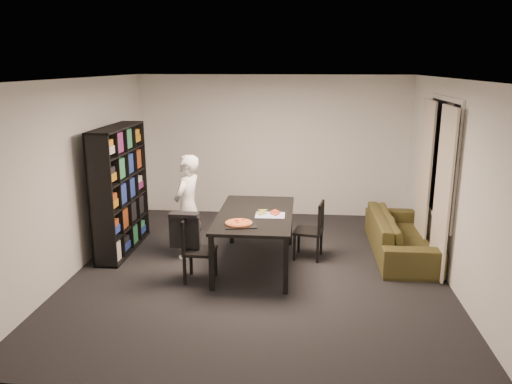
# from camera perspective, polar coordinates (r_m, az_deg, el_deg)

# --- Properties ---
(room) EXTENTS (5.01, 5.51, 2.61)m
(room) POSITION_cam_1_polar(r_m,az_deg,el_deg) (6.62, 0.39, 1.49)
(room) COLOR black
(room) RESTS_ON ground
(window_pane) EXTENTS (0.02, 1.40, 1.60)m
(window_pane) POSITION_cam_1_polar(r_m,az_deg,el_deg) (7.39, 20.44, 3.53)
(window_pane) COLOR black
(window_pane) RESTS_ON room
(window_frame) EXTENTS (0.03, 1.52, 1.72)m
(window_frame) POSITION_cam_1_polar(r_m,az_deg,el_deg) (7.39, 20.40, 3.53)
(window_frame) COLOR white
(window_frame) RESTS_ON room
(curtain_left) EXTENTS (0.03, 0.70, 2.25)m
(curtain_left) POSITION_cam_1_polar(r_m,az_deg,el_deg) (6.95, 20.57, -0.09)
(curtain_left) COLOR beige
(curtain_left) RESTS_ON room
(curtain_right) EXTENTS (0.03, 0.70, 2.25)m
(curtain_right) POSITION_cam_1_polar(r_m,az_deg,el_deg) (7.93, 18.69, 1.79)
(curtain_right) COLOR beige
(curtain_right) RESTS_ON room
(bookshelf) EXTENTS (0.35, 1.50, 1.90)m
(bookshelf) POSITION_cam_1_polar(r_m,az_deg,el_deg) (7.75, -15.28, 0.24)
(bookshelf) COLOR black
(bookshelf) RESTS_ON room
(dining_table) EXTENTS (1.03, 1.85, 0.77)m
(dining_table) POSITION_cam_1_polar(r_m,az_deg,el_deg) (6.95, -0.08, -2.97)
(dining_table) COLOR black
(dining_table) RESTS_ON room
(chair_left) EXTENTS (0.40, 0.40, 0.85)m
(chair_left) POSITION_cam_1_polar(r_m,az_deg,el_deg) (6.60, -7.12, -6.03)
(chair_left) COLOR black
(chair_left) RESTS_ON room
(chair_right) EXTENTS (0.46, 0.46, 0.86)m
(chair_right) POSITION_cam_1_polar(r_m,az_deg,el_deg) (7.32, 6.65, -3.94)
(chair_right) COLOR black
(chair_right) RESTS_ON room
(draped_jacket) EXTENTS (0.40, 0.17, 0.47)m
(draped_jacket) POSITION_cam_1_polar(r_m,az_deg,el_deg) (6.56, -8.17, -4.19)
(draped_jacket) COLOR black
(draped_jacket) RESTS_ON chair_left
(person) EXTENTS (0.50, 0.63, 1.53)m
(person) POSITION_cam_1_polar(r_m,az_deg,el_deg) (7.33, -7.82, -1.67)
(person) COLOR white
(person) RESTS_ON room
(baking_tray) EXTENTS (0.46, 0.40, 0.01)m
(baking_tray) POSITION_cam_1_polar(r_m,az_deg,el_deg) (6.42, -1.80, -3.77)
(baking_tray) COLOR black
(baking_tray) RESTS_ON dining_table
(pepperoni_pizza) EXTENTS (0.35, 0.35, 0.03)m
(pepperoni_pizza) POSITION_cam_1_polar(r_m,az_deg,el_deg) (6.42, -1.97, -3.56)
(pepperoni_pizza) COLOR #A75A30
(pepperoni_pizza) RESTS_ON dining_table
(kitchen_towel) EXTENTS (0.41, 0.31, 0.01)m
(kitchen_towel) POSITION_cam_1_polar(r_m,az_deg,el_deg) (6.82, 1.62, -2.67)
(kitchen_towel) COLOR silver
(kitchen_towel) RESTS_ON dining_table
(pizza_slices) EXTENTS (0.42, 0.37, 0.01)m
(pizza_slices) POSITION_cam_1_polar(r_m,az_deg,el_deg) (6.92, 1.39, -2.33)
(pizza_slices) COLOR gold
(pizza_slices) RESTS_ON dining_table
(sofa) EXTENTS (0.81, 2.06, 0.60)m
(sofa) POSITION_cam_1_polar(r_m,az_deg,el_deg) (7.80, 16.20, -4.72)
(sofa) COLOR #403E19
(sofa) RESTS_ON room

